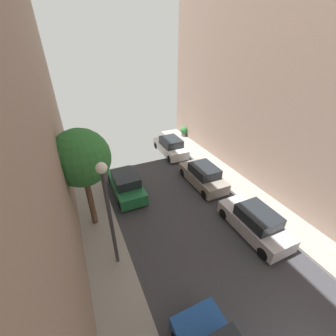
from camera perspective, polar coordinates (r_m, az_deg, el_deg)
name	(u,v)px	position (r m, az deg, el deg)	size (l,w,h in m)	color
parked_car_left_3	(126,184)	(15.31, -10.90, -4.19)	(1.78, 4.20, 1.57)	#1E6638
parked_car_right_2	(255,222)	(13.12, 21.71, -13.03)	(1.78, 4.20, 1.57)	silver
parked_car_right_3	(203,176)	(16.15, 9.12, -2.01)	(1.78, 4.20, 1.57)	gray
parked_car_right_4	(170,147)	(20.38, 0.65, 5.61)	(1.78, 4.20, 1.57)	white
street_tree_0	(81,158)	(11.42, -21.76, 2.34)	(2.89, 2.89, 5.65)	brown
potted_plant_1	(184,131)	(24.10, 4.16, 9.64)	(0.76, 0.76, 1.08)	slate
lamp_post	(108,203)	(9.11, -15.50, -8.75)	(0.44, 0.44, 5.37)	#333338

